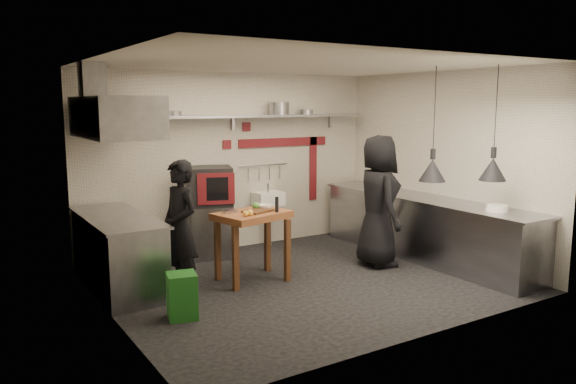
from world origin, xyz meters
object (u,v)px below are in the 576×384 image
combi_oven (210,186)px  chef_right (378,201)px  prep_table (252,246)px  chef_left (180,227)px  oven_stand (212,231)px  green_bin (182,296)px

combi_oven → chef_right: (1.85, -1.69, -0.15)m
combi_oven → prep_table: size_ratio=0.70×
chef_left → oven_stand: bearing=132.7°
oven_stand → combi_oven: (-0.01, 0.02, 0.69)m
green_bin → chef_left: chef_left is taller
green_bin → prep_table: prep_table is taller
combi_oven → chef_right: 2.51m
chef_left → chef_right: 2.88m
prep_table → chef_right: (1.88, -0.31, 0.48)m
combi_oven → chef_right: bearing=-22.7°
oven_stand → prep_table: bearing=-71.8°
oven_stand → prep_table: 1.36m
chef_right → prep_table: bearing=98.1°
combi_oven → chef_left: 1.70m
oven_stand → combi_oven: bearing=132.4°
oven_stand → green_bin: bearing=-102.3°
oven_stand → chef_left: size_ratio=0.48×
prep_table → chef_right: 1.97m
oven_stand → chef_left: (-1.01, -1.33, 0.42)m
oven_stand → green_bin: 2.50m
oven_stand → chef_left: chef_left is taller
chef_left → chef_right: (2.86, -0.34, 0.12)m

